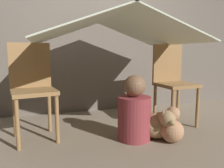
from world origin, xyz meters
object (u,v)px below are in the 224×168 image
person_front (134,113)px  chair_right (172,80)px  dog (161,124)px  chair_left (33,85)px

person_front → chair_right: bearing=28.0°
chair_right → dog: bearing=-137.5°
chair_left → chair_right: 1.50m
person_front → dog: (0.25, -0.07, -0.11)m
person_front → dog: 0.28m
chair_left → dog: (1.14, -0.38, -0.36)m
chair_left → dog: 1.26m
chair_left → person_front: size_ratio=1.49×
chair_left → chair_right: (1.50, 0.00, 0.00)m
chair_right → person_front: chair_right is taller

